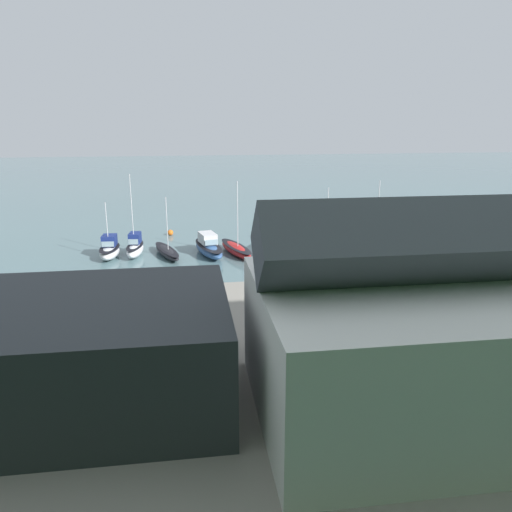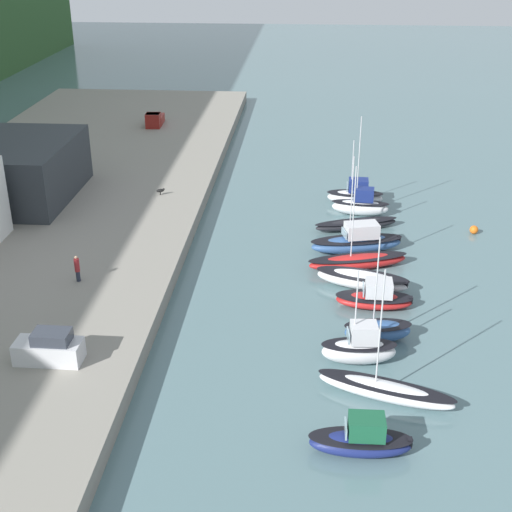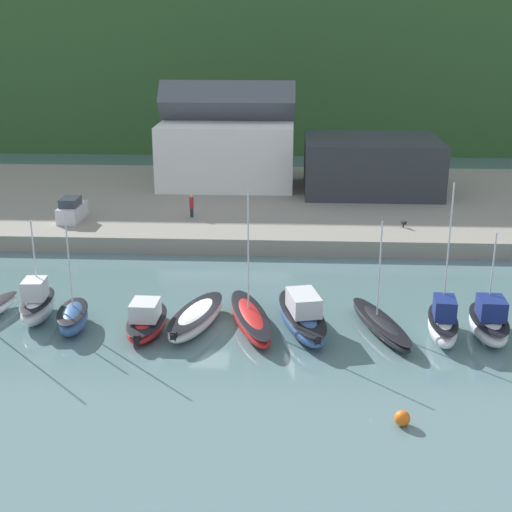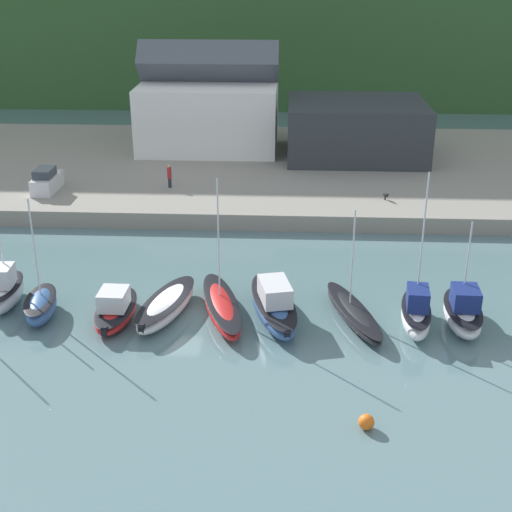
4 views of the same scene
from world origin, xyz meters
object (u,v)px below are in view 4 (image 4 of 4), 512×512
Objects in this scene: moored_boat_3 at (41,306)px; mooring_buoy_0 at (366,422)px; person_on_quay at (169,176)px; moored_boat_10 at (463,311)px; moored_boat_8 at (353,313)px; moored_boat_9 at (416,312)px; dog_on_quay at (386,195)px; moored_boat_7 at (274,304)px; moored_boat_6 at (222,307)px; moored_boat_4 at (116,309)px; moored_boat_5 at (166,306)px; moored_boat_2 at (5,291)px; parked_car_0 at (46,181)px.

mooring_buoy_0 is at bearing -36.75° from moored_boat_3.
moored_boat_10 is at bearing -45.59° from person_on_quay.
person_on_quay is at bearing 106.50° from moored_boat_8.
moored_boat_9 is (23.63, -0.17, 0.26)m from moored_boat_3.
dog_on_quay is at bearing 59.92° from moored_boat_8.
moored_boat_8 is at bearing -15.36° from moored_boat_7.
person_on_quay is at bearing 91.87° from moored_boat_6.
person_on_quay is at bearing 69.73° from moored_boat_3.
moored_boat_5 is at bearing 15.37° from moored_boat_4.
moored_boat_2 is 1.61× the size of parked_car_0.
moored_boat_2 reaches higher than person_on_quay.
moored_boat_4 is 0.71× the size of moored_boat_8.
moored_boat_10 is 19.98m from dog_on_quay.
mooring_buoy_0 is (4.87, -11.15, -0.58)m from moored_boat_7.
moored_boat_4 is at bearing -150.84° from moored_boat_5.
moored_boat_8 is 20.03m from dog_on_quay.
moored_boat_9 reaches higher than moored_boat_2.
moored_boat_4 is 6.78× the size of dog_on_quay.
moored_boat_5 is 3.65× the size of person_on_quay.
moored_boat_8 is at bearing 89.18° from mooring_buoy_0.
moored_boat_5 is 24.94m from parked_car_0.
moored_boat_10 is (26.57, 0.20, 0.20)m from moored_boat_3.
moored_boat_3 is 0.87× the size of moored_boat_6.
person_on_quay is (-6.83, 21.81, 1.88)m from moored_boat_6.
parked_car_0 reaches higher than mooring_buoy_0.
dog_on_quay is at bearing 41.38° from moored_boat_6.
moored_boat_2 is 7.83m from moored_boat_4.
moored_boat_6 is 13.96m from mooring_buoy_0.
moored_boat_6 is (14.29, -0.67, -0.45)m from moored_boat_2.
moored_boat_4 is at bearing 145.13° from mooring_buoy_0.
moored_boat_4 is at bearing -89.50° from person_on_quay.
moored_boat_3 is 1.16× the size of moored_boat_10.
moored_boat_10 is at bearing -20.18° from moored_boat_8.
moored_boat_7 is 12.18m from mooring_buoy_0.
moored_boat_4 is at bearing 171.23° from moored_boat_7.
moored_boat_5 is at bearing -54.64° from parked_car_0.
parked_car_0 reaches higher than dog_on_quay.
moored_boat_5 is at bearing 161.41° from moored_boat_8.
moored_boat_2 is 3.16m from moored_boat_3.
moored_boat_10 is 38.91m from parked_car_0.
moored_boat_4 is 27.87m from dog_on_quay.
moored_boat_4 is at bearing -16.03° from moored_boat_2.
moored_boat_6 is 1.04× the size of moored_boat_7.
mooring_buoy_0 is at bearing -108.82° from moored_boat_8.
moored_boat_5 is 11.91m from moored_boat_8.
parked_car_0 is at bearing 98.03° from moored_boat_3.
moored_boat_10 reaches higher than dog_on_quay.
moored_boat_10 is 3.17× the size of person_on_quay.
moored_boat_10 is at bearing -8.19° from moored_boat_3.
moored_boat_3 is at bearing -101.65° from person_on_quay.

